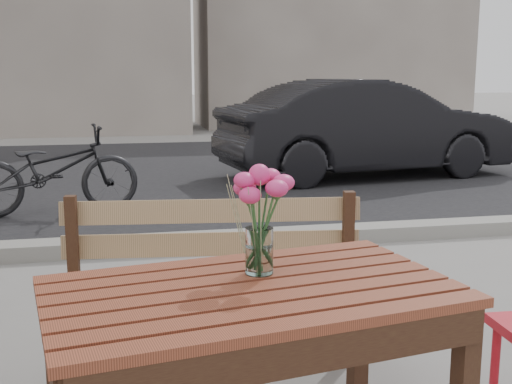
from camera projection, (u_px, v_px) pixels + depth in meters
street at (177, 197)px, 7.05m from camera, size 30.00×8.12×0.12m
main_table at (252, 325)px, 1.93m from camera, size 1.31×0.90×0.74m
main_bench at (213, 266)px, 2.87m from camera, size 1.41×0.57×0.85m
main_vase at (259, 206)px, 1.99m from camera, size 0.19×0.19×0.35m
parked_car at (366, 128)px, 8.55m from camera, size 4.08×1.90×1.29m
bicycle at (52, 170)px, 6.27m from camera, size 1.73×0.86×0.87m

